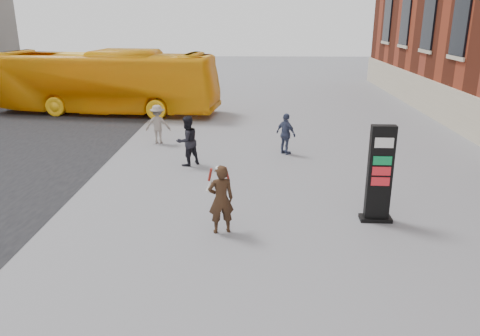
{
  "coord_description": "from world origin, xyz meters",
  "views": [
    {
      "loc": [
        0.23,
        -10.07,
        5.06
      ],
      "look_at": [
        -0.09,
        1.27,
        1.32
      ],
      "focal_mm": 35.0,
      "sensor_mm": 36.0,
      "label": 1
    }
  ],
  "objects_px": {
    "woman": "(221,198)",
    "pedestrian_c": "(286,134)",
    "info_pylon": "(380,174)",
    "bus": "(106,82)",
    "pedestrian_a": "(187,141)",
    "pedestrian_b": "(158,124)"
  },
  "relations": [
    {
      "from": "pedestrian_a",
      "to": "woman",
      "type": "bearing_deg",
      "value": 63.48
    },
    {
      "from": "pedestrian_a",
      "to": "bus",
      "type": "bearing_deg",
      "value": -101.06
    },
    {
      "from": "bus",
      "to": "pedestrian_c",
      "type": "xyz_separation_m",
      "value": [
        9.04,
        -7.51,
        -0.87
      ]
    },
    {
      "from": "woman",
      "to": "pedestrian_a",
      "type": "xyz_separation_m",
      "value": [
        -1.52,
        5.27,
        -0.0
      ]
    },
    {
      "from": "bus",
      "to": "pedestrian_b",
      "type": "distance_m",
      "value": 7.27
    },
    {
      "from": "pedestrian_b",
      "to": "pedestrian_c",
      "type": "bearing_deg",
      "value": 161.43
    },
    {
      "from": "woman",
      "to": "pedestrian_b",
      "type": "distance_m",
      "value": 8.77
    },
    {
      "from": "info_pylon",
      "to": "pedestrian_a",
      "type": "height_order",
      "value": "info_pylon"
    },
    {
      "from": "woman",
      "to": "pedestrian_a",
      "type": "bearing_deg",
      "value": -89.21
    },
    {
      "from": "woman",
      "to": "bus",
      "type": "bearing_deg",
      "value": -79.03
    },
    {
      "from": "info_pylon",
      "to": "bus",
      "type": "bearing_deg",
      "value": 130.96
    },
    {
      "from": "bus",
      "to": "pedestrian_b",
      "type": "height_order",
      "value": "bus"
    },
    {
      "from": "bus",
      "to": "pedestrian_a",
      "type": "height_order",
      "value": "bus"
    },
    {
      "from": "info_pylon",
      "to": "woman",
      "type": "distance_m",
      "value": 4.02
    },
    {
      "from": "woman",
      "to": "pedestrian_c",
      "type": "distance_m",
      "value": 7.03
    },
    {
      "from": "bus",
      "to": "pedestrian_a",
      "type": "xyz_separation_m",
      "value": [
        5.52,
        -8.98,
        -0.78
      ]
    },
    {
      "from": "pedestrian_a",
      "to": "pedestrian_c",
      "type": "relative_size",
      "value": 1.12
    },
    {
      "from": "pedestrian_a",
      "to": "pedestrian_b",
      "type": "relative_size",
      "value": 1.11
    },
    {
      "from": "info_pylon",
      "to": "woman",
      "type": "xyz_separation_m",
      "value": [
        -3.93,
        -0.78,
        -0.37
      ]
    },
    {
      "from": "woman",
      "to": "pedestrian_c",
      "type": "relative_size",
      "value": 1.1
    },
    {
      "from": "pedestrian_b",
      "to": "pedestrian_c",
      "type": "distance_m",
      "value": 5.32
    },
    {
      "from": "pedestrian_a",
      "to": "pedestrian_b",
      "type": "height_order",
      "value": "pedestrian_a"
    }
  ]
}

